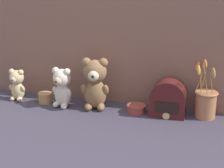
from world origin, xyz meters
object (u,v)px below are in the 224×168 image
Objects in this scene: flower_vase at (206,102)px; decorative_tin_short at (45,98)px; teddy_bear_small at (17,84)px; vintage_radio at (168,100)px; decorative_tin_tall at (136,109)px; teddy_bear_medium at (62,87)px; teddy_bear_large at (95,83)px.

flower_vase is 0.97m from decorative_tin_short.
decorative_tin_short is (0.19, 0.00, -0.07)m from teddy_bear_small.
vintage_radio is 0.76m from decorative_tin_short.
decorative_tin_tall is 1.30× the size of decorative_tin_short.
flower_vase is at bearing 5.85° from teddy_bear_medium.
decorative_tin_tall is (0.45, 0.04, -0.10)m from teddy_bear_medium.
teddy_bear_large is 0.64m from flower_vase.
decorative_tin_short is at bearing 169.24° from teddy_bear_medium.
teddy_bear_small reaches higher than decorative_tin_tall.
vintage_radio is at bearing 2.07° from decorative_tin_short.
teddy_bear_small is at bearing -176.77° from flower_vase.
teddy_bear_medium reaches higher than decorative_tin_short.
teddy_bear_medium is 2.18× the size of decorative_tin_tall.
vintage_radio is at bearing 1.92° from teddy_bear_small.
decorative_tin_short is (-0.76, -0.03, -0.06)m from vintage_radio.
teddy_bear_medium is 0.46m from decorative_tin_tall.
flower_vase reaches higher than teddy_bear_small.
decorative_tin_short is (-0.58, -0.01, 0.01)m from decorative_tin_tall.
teddy_bear_large reaches higher than decorative_tin_tall.
vintage_radio reaches higher than decorative_tin_short.
flower_vase is at bearing 7.26° from decorative_tin_tall.
teddy_bear_medium is at bearing -175.35° from decorative_tin_tall.
flower_vase reaches higher than teddy_bear_large.
flower_vase is at bearing 3.61° from decorative_tin_short.
decorative_tin_short is at bearing -177.93° from vintage_radio.
vintage_radio is (0.43, 0.02, -0.07)m from teddy_bear_large.
decorative_tin_short is (-0.13, 0.02, -0.09)m from teddy_bear_medium.
flower_vase is (0.83, 0.09, -0.04)m from teddy_bear_medium.
teddy_bear_medium is at bearing -10.76° from decorative_tin_short.
teddy_bear_medium reaches higher than vintage_radio.
teddy_bear_large is 1.53× the size of teddy_bear_small.
vintage_radio is (0.63, 0.05, -0.04)m from teddy_bear_medium.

